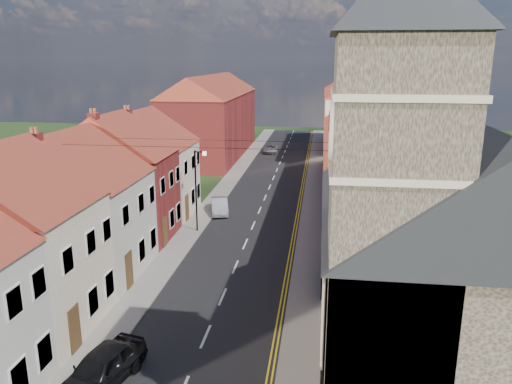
{
  "coord_description": "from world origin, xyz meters",
  "views": [
    {
      "loc": [
        5.0,
        -13.99,
        12.38
      ],
      "look_at": [
        0.62,
        18.96,
        3.5
      ],
      "focal_mm": 35.0,
      "sensor_mm": 36.0,
      "label": 1
    }
  ],
  "objects_px": {
    "church": "(442,248)",
    "car_distant": "(271,149)",
    "car_near": "(101,369)",
    "car_mid": "(220,206)",
    "lamppost": "(197,186)"
  },
  "relations": [
    {
      "from": "church",
      "to": "car_distant",
      "type": "relative_size",
      "value": 3.89
    },
    {
      "from": "car_distant",
      "to": "car_near",
      "type": "bearing_deg",
      "value": -93.72
    },
    {
      "from": "church",
      "to": "car_mid",
      "type": "height_order",
      "value": "church"
    },
    {
      "from": "car_distant",
      "to": "lamppost",
      "type": "bearing_deg",
      "value": -95.61
    },
    {
      "from": "lamppost",
      "to": "car_mid",
      "type": "relative_size",
      "value": 1.6
    },
    {
      "from": "lamppost",
      "to": "car_mid",
      "type": "bearing_deg",
      "value": 82.78
    },
    {
      "from": "car_near",
      "to": "car_mid",
      "type": "distance_m",
      "value": 22.84
    },
    {
      "from": "lamppost",
      "to": "car_near",
      "type": "bearing_deg",
      "value": -88.05
    },
    {
      "from": "lamppost",
      "to": "car_distant",
      "type": "relative_size",
      "value": 1.53
    },
    {
      "from": "lamppost",
      "to": "car_mid",
      "type": "xyz_separation_m",
      "value": [
        0.61,
        4.83,
        -2.92
      ]
    },
    {
      "from": "lamppost",
      "to": "car_near",
      "type": "height_order",
      "value": "lamppost"
    },
    {
      "from": "car_mid",
      "to": "car_distant",
      "type": "relative_size",
      "value": 0.96
    },
    {
      "from": "lamppost",
      "to": "car_distant",
      "type": "distance_m",
      "value": 33.03
    },
    {
      "from": "church",
      "to": "car_mid",
      "type": "distance_m",
      "value": 25.46
    },
    {
      "from": "car_distant",
      "to": "church",
      "type": "bearing_deg",
      "value": -79.44
    }
  ]
}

